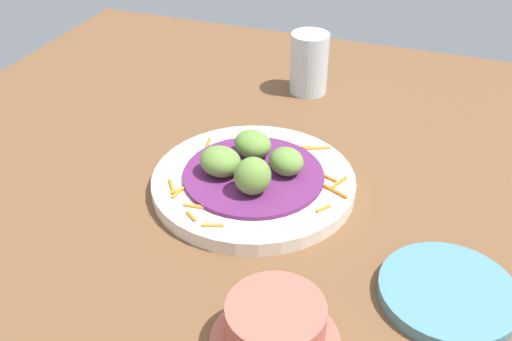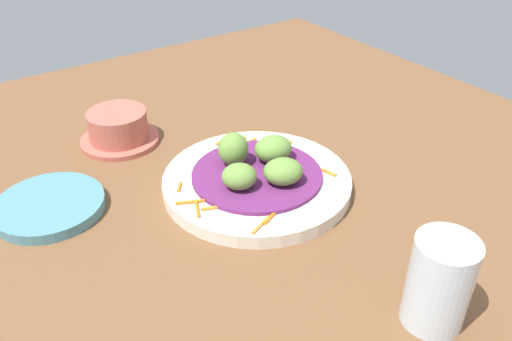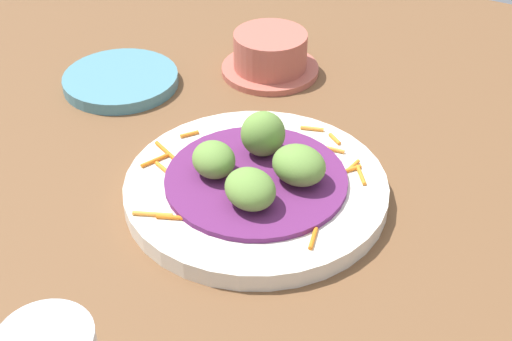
{
  "view_description": "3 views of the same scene",
  "coord_description": "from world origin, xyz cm",
  "px_view_note": "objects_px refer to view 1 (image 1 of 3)",
  "views": [
    {
      "loc": [
        -53.96,
        -19.63,
        46.04
      ],
      "look_at": [
        1.65,
        0.56,
        5.63
      ],
      "focal_mm": 41.53,
      "sensor_mm": 36.0,
      "label": 1
    },
    {
      "loc": [
        50.87,
        -32.44,
        42.71
      ],
      "look_at": [
        4.57,
        -0.14,
        6.27
      ],
      "focal_mm": 36.77,
      "sensor_mm": 36.0,
      "label": 2
    },
    {
      "loc": [
        50.33,
        27.41,
        45.98
      ],
      "look_at": [
        4.25,
        2.12,
        6.45
      ],
      "focal_mm": 50.29,
      "sensor_mm": 36.0,
      "label": 3
    }
  ],
  "objects_px": {
    "guac_scoop_back": "(253,144)",
    "terracotta_bowl": "(275,329)",
    "side_plate_small": "(448,293)",
    "guac_scoop_left": "(220,161)",
    "water_glass": "(309,63)",
    "guac_scoop_right": "(286,161)",
    "guac_scoop_center": "(254,176)",
    "main_plate": "(254,183)"
  },
  "relations": [
    {
      "from": "guac_scoop_center",
      "to": "side_plate_small",
      "type": "distance_m",
      "value": 0.25
    },
    {
      "from": "guac_scoop_back",
      "to": "guac_scoop_right",
      "type": "bearing_deg",
      "value": -113.68
    },
    {
      "from": "guac_scoop_center",
      "to": "guac_scoop_back",
      "type": "bearing_deg",
      "value": 21.32
    },
    {
      "from": "side_plate_small",
      "to": "terracotta_bowl",
      "type": "bearing_deg",
      "value": 128.99
    },
    {
      "from": "guac_scoop_back",
      "to": "side_plate_small",
      "type": "distance_m",
      "value": 0.3
    },
    {
      "from": "guac_scoop_left",
      "to": "water_glass",
      "type": "relative_size",
      "value": 0.54
    },
    {
      "from": "side_plate_small",
      "to": "terracotta_bowl",
      "type": "distance_m",
      "value": 0.18
    },
    {
      "from": "guac_scoop_right",
      "to": "guac_scoop_back",
      "type": "height_order",
      "value": "same"
    },
    {
      "from": "guac_scoop_left",
      "to": "guac_scoop_center",
      "type": "distance_m",
      "value": 0.06
    },
    {
      "from": "guac_scoop_back",
      "to": "guac_scoop_left",
      "type": "bearing_deg",
      "value": 156.32
    },
    {
      "from": "main_plate",
      "to": "guac_scoop_right",
      "type": "distance_m",
      "value": 0.05
    },
    {
      "from": "guac_scoop_back",
      "to": "terracotta_bowl",
      "type": "height_order",
      "value": "guac_scoop_back"
    },
    {
      "from": "guac_scoop_left",
      "to": "terracotta_bowl",
      "type": "xyz_separation_m",
      "value": [
        -0.21,
        -0.14,
        -0.02
      ]
    },
    {
      "from": "terracotta_bowl",
      "to": "water_glass",
      "type": "relative_size",
      "value": 1.23
    },
    {
      "from": "main_plate",
      "to": "terracotta_bowl",
      "type": "height_order",
      "value": "terracotta_bowl"
    },
    {
      "from": "main_plate",
      "to": "guac_scoop_left",
      "type": "bearing_deg",
      "value": 111.32
    },
    {
      "from": "guac_scoop_center",
      "to": "guac_scoop_back",
      "type": "xyz_separation_m",
      "value": [
        0.08,
        0.03,
        -0.01
      ]
    },
    {
      "from": "main_plate",
      "to": "guac_scoop_right",
      "type": "bearing_deg",
      "value": -68.68
    },
    {
      "from": "guac_scoop_back",
      "to": "main_plate",
      "type": "bearing_deg",
      "value": -158.68
    },
    {
      "from": "guac_scoop_left",
      "to": "water_glass",
      "type": "xyz_separation_m",
      "value": [
        0.3,
        -0.03,
        0.01
      ]
    },
    {
      "from": "main_plate",
      "to": "guac_scoop_back",
      "type": "height_order",
      "value": "guac_scoop_back"
    },
    {
      "from": "guac_scoop_back",
      "to": "side_plate_small",
      "type": "height_order",
      "value": "guac_scoop_back"
    },
    {
      "from": "side_plate_small",
      "to": "terracotta_bowl",
      "type": "height_order",
      "value": "terracotta_bowl"
    },
    {
      "from": "side_plate_small",
      "to": "water_glass",
      "type": "distance_m",
      "value": 0.47
    },
    {
      "from": "guac_scoop_left",
      "to": "side_plate_small",
      "type": "bearing_deg",
      "value": -108.38
    },
    {
      "from": "guac_scoop_left",
      "to": "water_glass",
      "type": "distance_m",
      "value": 0.3
    },
    {
      "from": "guac_scoop_center",
      "to": "side_plate_small",
      "type": "relative_size",
      "value": 0.33
    },
    {
      "from": "guac_scoop_right",
      "to": "guac_scoop_center",
      "type": "bearing_deg",
      "value": 156.32
    },
    {
      "from": "main_plate",
      "to": "side_plate_small",
      "type": "height_order",
      "value": "main_plate"
    },
    {
      "from": "guac_scoop_center",
      "to": "guac_scoop_back",
      "type": "relative_size",
      "value": 0.91
    },
    {
      "from": "guac_scoop_left",
      "to": "guac_scoop_back",
      "type": "bearing_deg",
      "value": -23.68
    },
    {
      "from": "main_plate",
      "to": "water_glass",
      "type": "relative_size",
      "value": 2.59
    },
    {
      "from": "guac_scoop_center",
      "to": "guac_scoop_right",
      "type": "xyz_separation_m",
      "value": [
        0.05,
        -0.02,
        -0.01
      ]
    },
    {
      "from": "guac_scoop_left",
      "to": "side_plate_small",
      "type": "distance_m",
      "value": 0.3
    },
    {
      "from": "side_plate_small",
      "to": "water_glass",
      "type": "relative_size",
      "value": 1.41
    },
    {
      "from": "water_glass",
      "to": "main_plate",
      "type": "bearing_deg",
      "value": -177.94
    },
    {
      "from": "guac_scoop_left",
      "to": "guac_scoop_back",
      "type": "xyz_separation_m",
      "value": [
        0.05,
        -0.02,
        -0.0
      ]
    },
    {
      "from": "guac_scoop_right",
      "to": "side_plate_small",
      "type": "relative_size",
      "value": 0.33
    },
    {
      "from": "guac_scoop_center",
      "to": "side_plate_small",
      "type": "xyz_separation_m",
      "value": [
        -0.07,
        -0.23,
        -0.04
      ]
    },
    {
      "from": "water_glass",
      "to": "guac_scoop_left",
      "type": "bearing_deg",
      "value": 174.81
    },
    {
      "from": "terracotta_bowl",
      "to": "guac_scoop_left",
      "type": "bearing_deg",
      "value": 33.88
    },
    {
      "from": "guac_scoop_right",
      "to": "main_plate",
      "type": "bearing_deg",
      "value": 111.32
    }
  ]
}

